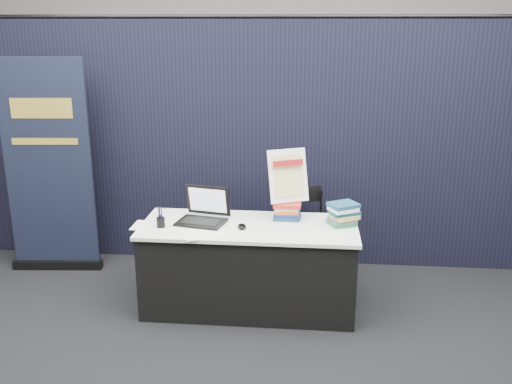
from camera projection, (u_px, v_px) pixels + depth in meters
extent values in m
plane|color=black|center=(242.00, 340.00, 4.43)|extent=(8.00, 8.00, 0.00)
cube|color=beige|center=(276.00, 69.00, 7.74)|extent=(8.00, 0.02, 3.50)
cube|color=black|center=(260.00, 146.00, 5.61)|extent=(6.00, 0.08, 2.40)
cube|color=black|center=(249.00, 268.00, 4.85)|extent=(1.76, 0.71, 0.72)
cube|color=silver|center=(249.00, 227.00, 4.75)|extent=(1.80, 0.75, 0.03)
cube|color=black|center=(201.00, 222.00, 4.77)|extent=(0.44, 0.35, 0.02)
cube|color=black|center=(204.00, 201.00, 4.86)|extent=(0.40, 0.15, 0.27)
cube|color=silver|center=(203.00, 201.00, 4.85)|extent=(0.33, 0.11, 0.21)
ellipsoid|color=black|center=(242.00, 226.00, 4.66)|extent=(0.09, 0.12, 0.04)
cube|color=silver|center=(153.00, 226.00, 4.72)|extent=(0.34, 0.24, 0.00)
cube|color=silver|center=(184.00, 228.00, 4.66)|extent=(0.33, 0.25, 0.00)
cube|color=white|center=(205.00, 234.00, 4.54)|extent=(0.40, 0.35, 0.00)
cylinder|color=black|center=(161.00, 222.00, 4.67)|extent=(0.07, 0.07, 0.09)
cube|color=navy|center=(287.00, 217.00, 4.89)|extent=(0.22, 0.17, 0.03)
cube|color=navy|center=(287.00, 214.00, 4.88)|extent=(0.22, 0.17, 0.03)
cube|color=orange|center=(287.00, 211.00, 4.88)|extent=(0.22, 0.17, 0.03)
cube|color=beige|center=(287.00, 207.00, 4.87)|extent=(0.22, 0.17, 0.03)
cube|color=#B22B1C|center=(287.00, 204.00, 4.86)|extent=(0.22, 0.17, 0.03)
cube|color=#1F7749|center=(343.00, 223.00, 4.75)|extent=(0.27, 0.25, 0.03)
cube|color=#505055|center=(343.00, 219.00, 4.74)|extent=(0.27, 0.25, 0.03)
cube|color=#B3A647|center=(343.00, 216.00, 4.73)|extent=(0.27, 0.25, 0.03)
cube|color=navy|center=(343.00, 212.00, 4.72)|extent=(0.27, 0.25, 0.03)
cube|color=white|center=(343.00, 209.00, 4.71)|extent=(0.27, 0.25, 0.03)
cube|color=navy|center=(344.00, 205.00, 4.70)|extent=(0.27, 0.25, 0.03)
cube|color=black|center=(287.00, 201.00, 4.84)|extent=(0.21, 0.11, 0.01)
cylinder|color=black|center=(277.00, 183.00, 4.89)|extent=(0.06, 0.11, 0.33)
cylinder|color=black|center=(299.00, 184.00, 4.87)|extent=(0.06, 0.11, 0.33)
cube|color=white|center=(288.00, 176.00, 4.82)|extent=(0.36, 0.26, 0.44)
cube|color=beige|center=(288.00, 176.00, 4.81)|extent=(0.29, 0.20, 0.35)
cube|color=maroon|center=(288.00, 163.00, 4.78)|extent=(0.25, 0.13, 0.05)
cube|color=black|center=(58.00, 265.00, 5.70)|extent=(0.88, 0.18, 0.08)
cube|color=black|center=(49.00, 168.00, 5.44)|extent=(0.83, 0.10, 2.07)
cube|color=gold|center=(41.00, 108.00, 5.25)|extent=(0.57, 0.05, 0.19)
cube|color=gold|center=(45.00, 141.00, 5.34)|extent=(0.62, 0.06, 0.06)
cylinder|color=black|center=(278.00, 267.00, 5.23)|extent=(0.02, 0.02, 0.43)
cylinder|color=black|center=(320.00, 268.00, 5.20)|extent=(0.02, 0.02, 0.43)
cylinder|color=black|center=(281.00, 251.00, 5.60)|extent=(0.02, 0.02, 0.43)
cylinder|color=black|center=(319.00, 252.00, 5.56)|extent=(0.02, 0.02, 0.43)
cube|color=black|center=(300.00, 237.00, 5.33)|extent=(0.48, 0.48, 0.04)
cube|color=black|center=(301.00, 194.00, 5.41)|extent=(0.38, 0.12, 0.15)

